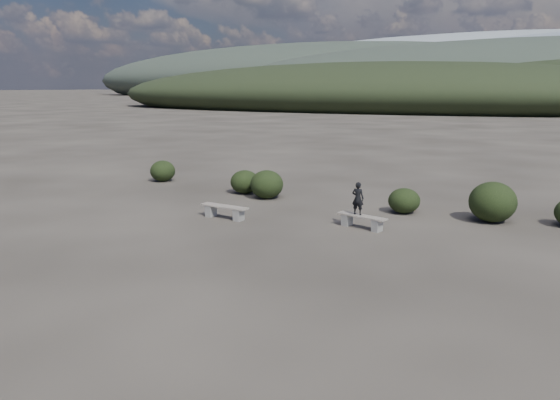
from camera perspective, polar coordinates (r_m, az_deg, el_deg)
The scene contains 10 objects.
ground at distance 12.52m, azimuth -6.15°, elevation -7.98°, with size 1200.00×1200.00×0.00m, color #2B2621.
bench_left at distance 17.82m, azimuth -5.82°, elevation -1.13°, with size 1.74×0.52×0.43m.
bench_right at distance 16.68m, azimuth 8.54°, elevation -2.13°, with size 1.65×0.75×0.41m.
seated_person at distance 16.63m, azimuth 8.14°, elevation 0.17°, with size 0.37×0.24×1.01m, color black.
shrub_a at distance 21.94m, azimuth -3.71°, elevation 1.91°, with size 1.15×1.15×0.94m, color black.
shrub_b at distance 20.90m, azimuth -1.39°, elevation 1.65°, with size 1.27×1.27×1.09m, color black.
shrub_c at distance 18.93m, azimuth 12.84°, elevation -0.07°, with size 1.07×1.07×0.86m, color black.
shrub_d at distance 18.50m, azimuth 21.34°, elevation -0.19°, with size 1.47×1.47×1.28m, color black.
shrub_f at distance 25.27m, azimuth -12.16°, elevation 2.98°, with size 1.12×1.12×0.95m, color black.
mountain_ridges at distance 349.31m, azimuth 24.60°, elevation 11.81°, with size 500.00×400.00×56.00m.
Camera 1 is at (6.39, -9.91, 4.22)m, focal length 35.00 mm.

